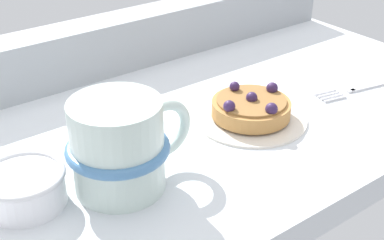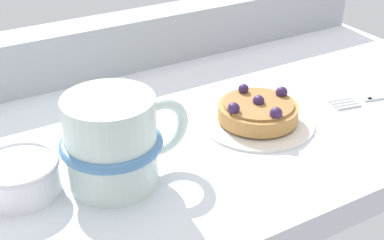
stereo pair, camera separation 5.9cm
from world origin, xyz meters
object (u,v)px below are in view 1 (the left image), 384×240
at_px(sugar_bowl, 24,187).
at_px(dessert_plate, 250,117).
at_px(coffee_mug, 120,145).
at_px(dessert_fork, 368,86).
at_px(raspberry_tart, 251,107).

bearing_deg(sugar_bowl, dessert_plate, -1.28).
relative_size(coffee_mug, dessert_fork, 0.82).
bearing_deg(coffee_mug, dessert_fork, -1.27).
distance_m(dessert_plate, sugar_bowl, 0.28).
xyz_separation_m(coffee_mug, dessert_fork, (0.38, -0.01, -0.04)).
xyz_separation_m(dessert_plate, dessert_fork, (0.19, -0.03, 0.00)).
distance_m(dessert_plate, raspberry_tart, 0.01).
height_order(dessert_plate, raspberry_tart, raspberry_tart).
height_order(raspberry_tart, sugar_bowl, raspberry_tart).
xyz_separation_m(raspberry_tart, sugar_bowl, (-0.28, 0.01, 0.00)).
distance_m(raspberry_tart, dessert_fork, 0.19).
distance_m(dessert_fork, sugar_bowl, 0.47).
xyz_separation_m(dessert_plate, coffee_mug, (-0.19, -0.02, 0.04)).
height_order(dessert_plate, sugar_bowl, sugar_bowl).
height_order(dessert_plate, dessert_fork, same).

